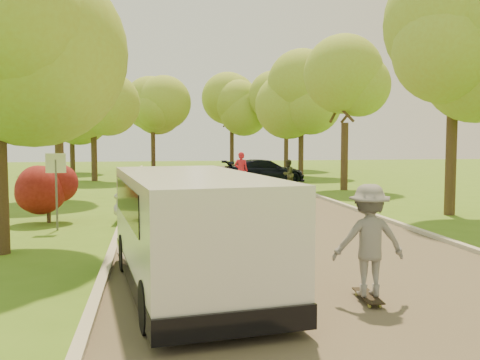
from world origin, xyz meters
TOP-DOWN VIEW (x-y plane):
  - ground at (0.00, 0.00)m, footprint 100.00×100.00m
  - road at (0.00, 8.00)m, footprint 8.00×60.00m
  - curb_left at (-4.05, 8.00)m, footprint 0.18×60.00m
  - curb_right at (4.05, 8.00)m, footprint 0.18×60.00m
  - street_sign at (-5.80, 4.00)m, footprint 0.55×0.06m
  - red_shrub at (-6.30, 5.50)m, footprint 1.70×1.70m
  - tree_l_mida at (-6.30, 1.00)m, footprint 4.71×4.60m
  - tree_l_midb at (-6.81, 12.00)m, footprint 4.30×4.20m
  - tree_l_far at (-6.39, 22.00)m, footprint 4.92×4.80m
  - tree_r_mida at (7.02, 5.00)m, footprint 5.13×5.00m
  - tree_r_midb at (6.60, 14.00)m, footprint 4.51×4.40m
  - tree_r_far at (7.23, 24.00)m, footprint 5.33×5.20m
  - tree_bg_a at (-8.78, 30.00)m, footprint 5.12×5.00m
  - tree_bg_b at (8.22, 32.00)m, footprint 5.12×5.00m
  - tree_bg_c at (-2.79, 34.00)m, footprint 4.92×4.80m
  - tree_bg_d at (4.22, 36.00)m, footprint 5.12×5.00m
  - minivan at (-2.51, -2.63)m, footprint 2.79×5.59m
  - silver_sedan at (-2.30, 5.29)m, footprint 3.99×1.61m
  - dark_sedan at (3.30, 18.64)m, footprint 4.96×2.50m
  - longboard at (0.20, -3.72)m, footprint 0.32×0.92m
  - skateboarder at (0.20, -3.72)m, footprint 1.19×0.75m
  - person_striped at (1.33, 15.12)m, footprint 0.80×0.63m
  - person_olive at (3.80, 15.19)m, footprint 0.93×0.91m

SIDE VIEW (x-z plane):
  - ground at x=0.00m, z-range 0.00..0.00m
  - road at x=0.00m, z-range 0.00..0.01m
  - curb_left at x=-4.05m, z-range 0.00..0.12m
  - curb_right at x=4.05m, z-range 0.00..0.12m
  - longboard at x=0.20m, z-range 0.05..0.15m
  - silver_sedan at x=-2.30m, z-range 0.00..1.29m
  - dark_sedan at x=3.30m, z-range 0.00..1.38m
  - person_olive at x=3.80m, z-range 0.00..1.50m
  - person_striped at x=1.33m, z-range 0.00..1.91m
  - skateboarder at x=0.20m, z-range 0.12..1.88m
  - minivan at x=-2.51m, z-range 0.06..2.05m
  - red_shrub at x=-6.30m, z-range 0.12..2.07m
  - street_sign at x=-5.80m, z-range 0.48..2.65m
  - tree_l_midb at x=-6.81m, z-range 1.28..7.89m
  - tree_r_midb at x=6.60m, z-range 1.38..8.38m
  - tree_bg_c at x=-2.79m, z-range 1.35..8.69m
  - tree_l_mida at x=-6.30m, z-range 1.48..8.87m
  - tree_bg_a at x=-8.78m, z-range 1.45..9.18m
  - tree_bg_d at x=4.22m, z-range 1.45..9.18m
  - tree_l_far at x=-6.39m, z-range 1.57..9.36m
  - tree_r_mida at x=7.02m, z-range 1.56..9.51m
  - tree_bg_b at x=8.22m, z-range 1.56..9.51m
  - tree_r_far at x=7.23m, z-range 1.66..10.00m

